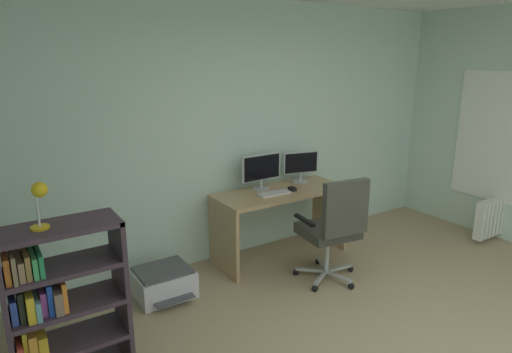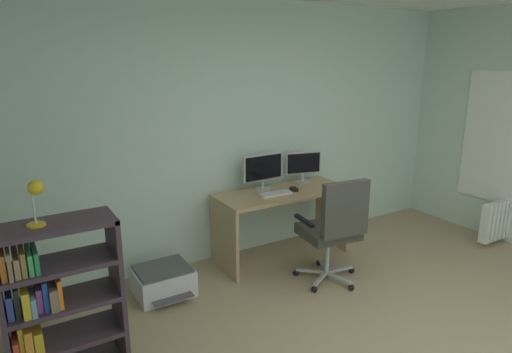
% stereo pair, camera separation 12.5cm
% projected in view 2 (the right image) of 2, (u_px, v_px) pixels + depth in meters
% --- Properties ---
extents(wall_back, '(5.38, 0.10, 2.69)m').
position_uv_depth(wall_back, '(249.00, 131.00, 4.78)').
color(wall_back, silver).
rests_on(wall_back, ground).
extents(desk, '(1.44, 0.59, 0.75)m').
position_uv_depth(desk, '(282.00, 209.00, 4.73)').
color(desk, tan).
rests_on(desk, ground).
extents(monitor_main, '(0.48, 0.18, 0.38)m').
position_uv_depth(monitor_main, '(263.00, 169.00, 4.68)').
color(monitor_main, '#B2B5B7').
rests_on(monitor_main, desk).
extents(monitor_secondary, '(0.41, 0.18, 0.34)m').
position_uv_depth(monitor_secondary, '(303.00, 165.00, 4.95)').
color(monitor_secondary, '#B2B5B7').
rests_on(monitor_secondary, desk).
extents(keyboard, '(0.34, 0.14, 0.02)m').
position_uv_depth(keyboard, '(275.00, 194.00, 4.55)').
color(keyboard, silver).
rests_on(keyboard, desk).
extents(computer_mouse, '(0.08, 0.11, 0.03)m').
position_uv_depth(computer_mouse, '(294.00, 189.00, 4.67)').
color(computer_mouse, black).
rests_on(computer_mouse, desk).
extents(office_chair, '(0.64, 0.63, 1.06)m').
position_uv_depth(office_chair, '(334.00, 226.00, 4.13)').
color(office_chair, '#B7BABC').
rests_on(office_chair, ground).
extents(bookshelf, '(0.74, 0.35, 1.11)m').
position_uv_depth(bookshelf, '(51.00, 306.00, 2.90)').
color(bookshelf, '#402D3A').
rests_on(bookshelf, ground).
extents(desk_lamp, '(0.13, 0.11, 0.29)m').
position_uv_depth(desk_lamp, '(36.00, 195.00, 2.70)').
color(desk_lamp, gold).
rests_on(desk_lamp, bookshelf).
extents(printer, '(0.51, 0.52, 0.26)m').
position_uv_depth(printer, '(163.00, 281.00, 4.07)').
color(printer, silver).
rests_on(printer, ground).
extents(radiator, '(0.69, 0.10, 0.45)m').
position_uv_depth(radiator, '(502.00, 219.00, 5.18)').
color(radiator, white).
rests_on(radiator, ground).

